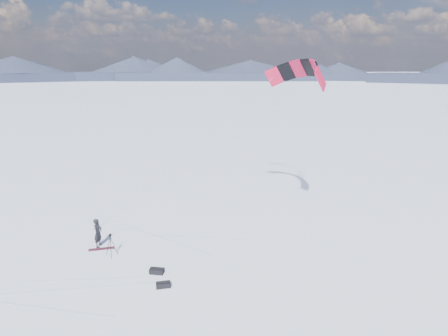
{
  "coord_description": "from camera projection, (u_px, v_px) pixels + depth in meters",
  "views": [
    {
      "loc": [
        3.9,
        -20.24,
        11.32
      ],
      "look_at": [
        7.0,
        5.01,
        4.45
      ],
      "focal_mm": 30.0,
      "sensor_mm": 36.0,
      "label": 1
    }
  ],
  "objects": [
    {
      "name": "gear_bag_a",
      "position": [
        163.0,
        285.0,
        19.86
      ],
      "size": [
        0.79,
        0.42,
        0.34
      ],
      "rotation": [
        0.0,
        0.0,
        0.08
      ],
      "color": "black",
      "rests_on": "ground"
    },
    {
      "name": "snowboard",
      "position": [
        102.0,
        249.0,
        24.06
      ],
      "size": [
        1.65,
        0.48,
        0.04
      ],
      "primitive_type": "cube",
      "rotation": [
        0.0,
        0.0,
        0.11
      ],
      "color": "maroon",
      "rests_on": "ground"
    },
    {
      "name": "horizon_hills",
      "position": [
        110.0,
        195.0,
        20.71
      ],
      "size": [
        704.0,
        705.94,
        10.27
      ],
      "color": "black",
      "rests_on": "ground"
    },
    {
      "name": "ground",
      "position": [
        116.0,
        267.0,
        21.88
      ],
      "size": [
        1800.0,
        1800.0,
        0.0
      ],
      "primitive_type": "plane",
      "color": "white"
    },
    {
      "name": "tripod",
      "position": [
        111.0,
        242.0,
        22.99
      ],
      "size": [
        0.71,
        0.65,
        1.46
      ],
      "rotation": [
        0.0,
        0.0,
        0.63
      ],
      "color": "black",
      "rests_on": "ground"
    },
    {
      "name": "snowkiter",
      "position": [
        99.0,
        246.0,
        24.45
      ],
      "size": [
        0.63,
        0.8,
        1.93
      ],
      "primitive_type": "imported",
      "rotation": [
        0.0,
        0.0,
        1.31
      ],
      "color": "black",
      "rests_on": "ground"
    },
    {
      "name": "snow_tracks",
      "position": [
        89.0,
        272.0,
        21.4
      ],
      "size": [
        13.93,
        10.25,
        0.01
      ],
      "color": "#ADBFDA",
      "rests_on": "ground"
    },
    {
      "name": "power_kite",
      "position": [
        301.0,
        73.0,
        27.27
      ],
      "size": [
        15.88,
        7.35,
        10.63
      ],
      "color": "#C01336",
      "rests_on": "ground"
    },
    {
      "name": "gear_bag_b",
      "position": [
        157.0,
        271.0,
        21.19
      ],
      "size": [
        0.88,
        0.6,
        0.37
      ],
      "rotation": [
        0.0,
        0.0,
        -0.28
      ],
      "color": "black",
      "rests_on": "ground"
    }
  ]
}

